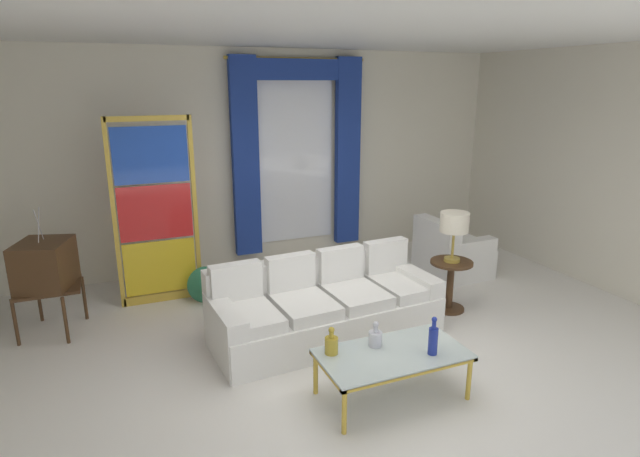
% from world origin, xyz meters
% --- Properties ---
extents(ground_plane, '(16.00, 16.00, 0.00)m').
position_xyz_m(ground_plane, '(0.00, 0.00, 0.00)').
color(ground_plane, white).
extents(wall_rear, '(8.00, 0.12, 3.00)m').
position_xyz_m(wall_rear, '(0.00, 3.06, 1.50)').
color(wall_rear, silver).
rests_on(wall_rear, ground).
extents(wall_right, '(0.12, 7.00, 3.00)m').
position_xyz_m(wall_right, '(3.66, 0.60, 1.50)').
color(wall_right, silver).
rests_on(wall_right, ground).
extents(ceiling_slab, '(8.00, 7.60, 0.04)m').
position_xyz_m(ceiling_slab, '(0.00, 0.80, 3.02)').
color(ceiling_slab, white).
extents(curtained_window, '(2.00, 0.17, 2.70)m').
position_xyz_m(curtained_window, '(0.45, 2.89, 1.74)').
color(curtained_window, white).
rests_on(curtained_window, ground).
extents(couch_white_long, '(2.39, 1.07, 0.86)m').
position_xyz_m(couch_white_long, '(-0.15, 0.56, 0.31)').
color(couch_white_long, white).
rests_on(couch_white_long, ground).
extents(coffee_table, '(1.22, 0.65, 0.41)m').
position_xyz_m(coffee_table, '(-0.06, -0.70, 0.37)').
color(coffee_table, silver).
rests_on(coffee_table, ground).
extents(bottle_blue_decanter, '(0.08, 0.08, 0.33)m').
position_xyz_m(bottle_blue_decanter, '(0.22, -0.84, 0.54)').
color(bottle_blue_decanter, navy).
rests_on(bottle_blue_decanter, coffee_table).
extents(bottle_crystal_tall, '(0.11, 0.11, 0.22)m').
position_xyz_m(bottle_crystal_tall, '(-0.14, -0.54, 0.49)').
color(bottle_crystal_tall, silver).
rests_on(bottle_crystal_tall, coffee_table).
extents(bottle_amber_squat, '(0.11, 0.11, 0.24)m').
position_xyz_m(bottle_amber_squat, '(-0.53, -0.52, 0.49)').
color(bottle_amber_squat, gold).
rests_on(bottle_amber_squat, coffee_table).
extents(vintage_tv, '(0.66, 0.71, 1.35)m').
position_xyz_m(vintage_tv, '(-2.77, 1.70, 0.73)').
color(vintage_tv, '#472D19').
rests_on(vintage_tv, ground).
extents(armchair_white, '(0.85, 0.84, 0.80)m').
position_xyz_m(armchair_white, '(2.12, 1.48, 0.29)').
color(armchair_white, white).
rests_on(armchair_white, ground).
extents(stained_glass_divider, '(0.95, 0.05, 2.20)m').
position_xyz_m(stained_glass_divider, '(-1.61, 2.09, 1.06)').
color(stained_glass_divider, gold).
rests_on(stained_glass_divider, ground).
extents(peacock_figurine, '(0.44, 0.60, 0.50)m').
position_xyz_m(peacock_figurine, '(-1.12, 1.79, 0.22)').
color(peacock_figurine, beige).
rests_on(peacock_figurine, ground).
extents(round_side_table, '(0.48, 0.48, 0.59)m').
position_xyz_m(round_side_table, '(1.43, 0.55, 0.36)').
color(round_side_table, '#472D19').
rests_on(round_side_table, ground).
extents(table_lamp_brass, '(0.32, 0.32, 0.57)m').
position_xyz_m(table_lamp_brass, '(1.43, 0.55, 1.03)').
color(table_lamp_brass, '#B29338').
rests_on(table_lamp_brass, round_side_table).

